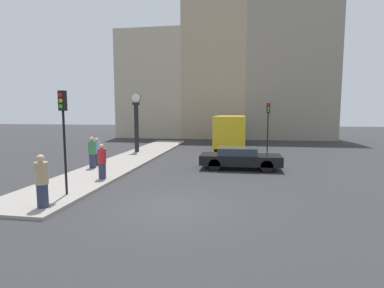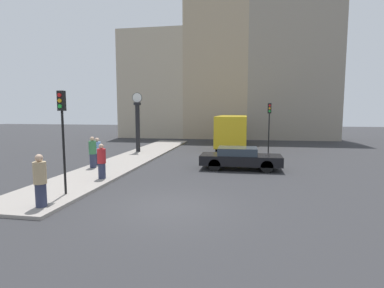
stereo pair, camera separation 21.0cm
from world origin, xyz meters
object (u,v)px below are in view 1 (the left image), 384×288
Objects in this scene: traffic_light_near at (63,121)px; street_clock at (136,123)px; traffic_light_far at (268,118)px; pedestrian_green_hoodie at (92,153)px; bus_distant at (231,129)px; pedestrian_red_top at (102,162)px; sedan_car at (240,158)px; pedestrian_tan_coat at (42,181)px; pedestrian_blue_stripe at (97,152)px.

traffic_light_near is 0.85× the size of street_clock.
traffic_light_far is 12.85m from pedestrian_green_hoodie.
street_clock is 2.62× the size of pedestrian_green_hoodie.
pedestrian_red_top is at bearing -110.63° from bus_distant.
traffic_light_far is (8.71, 12.65, -0.16)m from traffic_light_near.
sedan_car is 9.97m from street_clock.
traffic_light_near is 1.02× the size of traffic_light_far.
pedestrian_tan_coat is at bearing -85.90° from traffic_light_near.
bus_distant is 9.10m from street_clock.
bus_distant is 20.14m from pedestrian_tan_coat.
traffic_light_far is at bearing 1.73° from street_clock.
street_clock reaches higher than traffic_light_far.
sedan_car is 2.74× the size of pedestrian_red_top.
traffic_light_far is at bearing 58.89° from pedestrian_tan_coat.
bus_distant is at bearing 69.37° from pedestrian_red_top.
pedestrian_blue_stripe is (-8.51, -0.69, 0.26)m from sedan_car.
pedestrian_red_top is at bearing -147.60° from sedan_car.
street_clock reaches higher than pedestrian_green_hoodie.
pedestrian_green_hoodie reaches higher than pedestrian_blue_stripe.
pedestrian_red_top is (-6.51, -4.13, 0.28)m from sedan_car.
pedestrian_tan_coat is (-0.04, -4.36, 0.06)m from pedestrian_red_top.
pedestrian_red_top is (1.67, -9.57, -1.43)m from street_clock.
pedestrian_blue_stripe is at bearing 120.20° from pedestrian_red_top.
pedestrian_tan_coat is at bearing -83.30° from street_clock.
pedestrian_blue_stripe is (-7.63, -11.51, -0.74)m from bus_distant.
bus_distant is 14.51m from pedestrian_green_hoodie.
sedan_car is at bearing -33.61° from street_clock.
traffic_light_near reaches higher than bus_distant.
pedestrian_red_top reaches higher than sedan_car.
pedestrian_blue_stripe is at bearing -175.40° from sedan_car.
pedestrian_red_top is (0.15, 2.77, -2.03)m from traffic_light_near.
bus_distant is 5.59× the size of pedestrian_red_top.
sedan_car is 8.49m from pedestrian_green_hoodie.
sedan_car is 10.73m from pedestrian_tan_coat.
pedestrian_blue_stripe is at bearing 101.63° from pedestrian_green_hoodie.
sedan_car is 8.55m from pedestrian_blue_stripe.
pedestrian_tan_coat is (-5.66, -19.31, -0.66)m from bus_distant.
pedestrian_green_hoodie is 0.96m from pedestrian_blue_stripe.
traffic_light_far reaches higher than pedestrian_tan_coat.
pedestrian_tan_coat reaches higher than pedestrian_red_top.
street_clock is 6.30m from pedestrian_blue_stripe.
pedestrian_green_hoodie is 3.10m from pedestrian_red_top.
pedestrian_blue_stripe is 0.91× the size of pedestrian_tan_coat.
traffic_light_near is 15.36m from traffic_light_far.
bus_distant is 13.83m from pedestrian_blue_stripe.
sedan_car is at bearing -109.61° from traffic_light_far.
pedestrian_blue_stripe is (-1.86, 6.22, -2.05)m from traffic_light_near.
pedestrian_red_top is at bearing -54.18° from pedestrian_green_hoodie.
pedestrian_tan_coat reaches higher than pedestrian_blue_stripe.
pedestrian_green_hoodie is at bearing -78.37° from pedestrian_blue_stripe.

